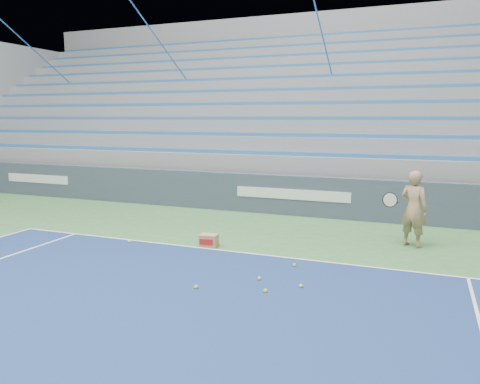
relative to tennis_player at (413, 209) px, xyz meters
name	(u,v)px	position (x,y,z in m)	size (l,w,h in m)	color
sponsor_barrier	(293,195)	(-3.16, 2.21, -0.26)	(30.00, 0.32, 1.10)	#374354
bleachers	(333,126)	(-3.17, 7.93, 1.55)	(31.00, 9.15, 7.30)	gray
tennis_player	(413,209)	(0.00, 0.00, 0.00)	(0.95, 0.91, 1.61)	tan
ball_box	(209,241)	(-3.95, -1.61, -0.67)	(0.39, 0.32, 0.27)	#AB7C52
tennis_ball_0	(218,242)	(-3.86, -1.33, -0.77)	(0.07, 0.07, 0.07)	#BAE02D
tennis_ball_1	(294,265)	(-1.93, -2.26, -0.77)	(0.07, 0.07, 0.07)	#BAE02D
tennis_ball_2	(196,287)	(-3.09, -3.90, -0.77)	(0.07, 0.07, 0.07)	#BAE02D
tennis_ball_3	(301,286)	(-1.56, -3.25, -0.77)	(0.07, 0.07, 0.07)	#BAE02D
tennis_ball_4	(265,291)	(-2.02, -3.66, -0.77)	(0.07, 0.07, 0.07)	#BAE02D
tennis_ball_5	(129,242)	(-5.68, -1.98, -0.77)	(0.07, 0.07, 0.07)	#BAE02D
tennis_ball_6	(259,279)	(-2.29, -3.17, -0.77)	(0.07, 0.07, 0.07)	#BAE02D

